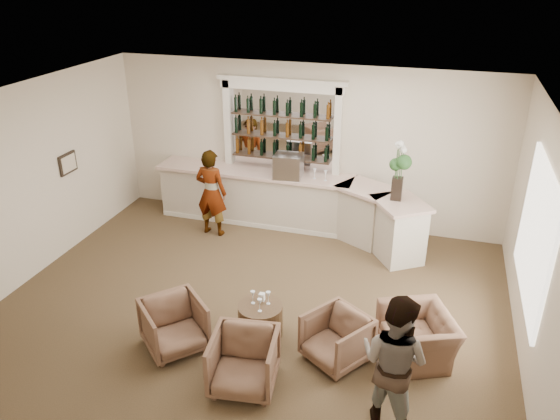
# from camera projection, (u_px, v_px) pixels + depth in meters

# --- Properties ---
(ground) EXTENTS (8.00, 8.00, 0.00)m
(ground) POSITION_uv_depth(u_px,v_px,m) (250.00, 310.00, 8.70)
(ground) COLOR brown
(ground) RESTS_ON ground
(room_shell) EXTENTS (8.04, 7.02, 3.32)m
(room_shell) POSITION_uv_depth(u_px,v_px,m) (272.00, 158.00, 8.29)
(room_shell) COLOR beige
(room_shell) RESTS_ON ground
(bar_counter) EXTENTS (5.72, 1.80, 1.14)m
(bar_counter) POSITION_uv_depth(u_px,v_px,m) (291.00, 203.00, 11.10)
(bar_counter) COLOR beige
(bar_counter) RESTS_ON ground
(back_bar_alcove) EXTENTS (2.64, 0.25, 3.00)m
(back_bar_alcove) POSITION_uv_depth(u_px,v_px,m) (281.00, 126.00, 10.93)
(back_bar_alcove) COLOR white
(back_bar_alcove) RESTS_ON ground
(cocktail_table) EXTENTS (0.66, 0.66, 0.50)m
(cocktail_table) POSITION_uv_depth(u_px,v_px,m) (260.00, 320.00, 8.05)
(cocktail_table) COLOR brown
(cocktail_table) RESTS_ON ground
(sommelier) EXTENTS (0.68, 0.48, 1.78)m
(sommelier) POSITION_uv_depth(u_px,v_px,m) (211.00, 193.00, 10.77)
(sommelier) COLOR gray
(sommelier) RESTS_ON ground
(guest) EXTENTS (1.06, 0.96, 1.77)m
(guest) POSITION_uv_depth(u_px,v_px,m) (394.00, 362.00, 6.28)
(guest) COLOR gray
(guest) RESTS_ON ground
(armchair_left) EXTENTS (1.16, 1.16, 0.76)m
(armchair_left) POSITION_uv_depth(u_px,v_px,m) (174.00, 325.00, 7.72)
(armchair_left) COLOR brown
(armchair_left) RESTS_ON ground
(armchair_center) EXTENTS (0.94, 0.96, 0.78)m
(armchair_center) POSITION_uv_depth(u_px,v_px,m) (244.00, 362.00, 7.01)
(armchair_center) COLOR brown
(armchair_center) RESTS_ON ground
(armchair_right) EXTENTS (1.08, 1.09, 0.72)m
(armchair_right) POSITION_uv_depth(u_px,v_px,m) (337.00, 339.00, 7.48)
(armchair_right) COLOR brown
(armchair_right) RESTS_ON ground
(armchair_far) EXTENTS (1.25, 1.32, 0.67)m
(armchair_far) POSITION_uv_depth(u_px,v_px,m) (417.00, 336.00, 7.57)
(armchair_far) COLOR brown
(armchair_far) RESTS_ON ground
(espresso_machine) EXTENTS (0.57, 0.49, 0.48)m
(espresso_machine) POSITION_uv_depth(u_px,v_px,m) (288.00, 166.00, 10.74)
(espresso_machine) COLOR silver
(espresso_machine) RESTS_ON bar_counter
(flower_vase) EXTENTS (0.29, 0.29, 1.11)m
(flower_vase) POSITION_uv_depth(u_px,v_px,m) (399.00, 167.00, 9.60)
(flower_vase) COLOR black
(flower_vase) RESTS_ON bar_counter
(wine_glass_bar_left) EXTENTS (0.07, 0.07, 0.21)m
(wine_glass_bar_left) POSITION_uv_depth(u_px,v_px,m) (326.00, 176.00, 10.64)
(wine_glass_bar_left) COLOR white
(wine_glass_bar_left) RESTS_ON bar_counter
(wine_glass_bar_right) EXTENTS (0.07, 0.07, 0.21)m
(wine_glass_bar_right) POSITION_uv_depth(u_px,v_px,m) (315.00, 174.00, 10.74)
(wine_glass_bar_right) COLOR white
(wine_glass_bar_right) RESTS_ON bar_counter
(wine_glass_tbl_a) EXTENTS (0.07, 0.07, 0.21)m
(wine_glass_tbl_a) POSITION_uv_depth(u_px,v_px,m) (253.00, 297.00, 7.96)
(wine_glass_tbl_a) COLOR white
(wine_glass_tbl_a) RESTS_ON cocktail_table
(wine_glass_tbl_b) EXTENTS (0.07, 0.07, 0.21)m
(wine_glass_tbl_b) POSITION_uv_depth(u_px,v_px,m) (268.00, 298.00, 7.95)
(wine_glass_tbl_b) COLOR white
(wine_glass_tbl_b) RESTS_ON cocktail_table
(wine_glass_tbl_c) EXTENTS (0.07, 0.07, 0.21)m
(wine_glass_tbl_c) POSITION_uv_depth(u_px,v_px,m) (260.00, 305.00, 7.78)
(wine_glass_tbl_c) COLOR white
(wine_glass_tbl_c) RESTS_ON cocktail_table
(napkin_holder) EXTENTS (0.08, 0.08, 0.12)m
(napkin_holder) POSITION_uv_depth(u_px,v_px,m) (262.00, 297.00, 8.05)
(napkin_holder) COLOR white
(napkin_holder) RESTS_ON cocktail_table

